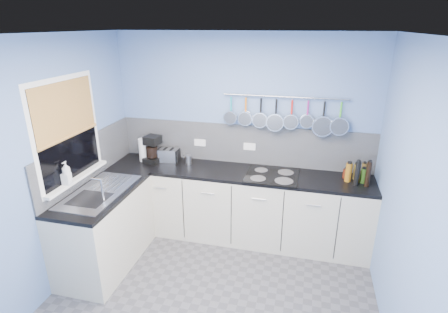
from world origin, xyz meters
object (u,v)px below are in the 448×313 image
at_px(toaster, 169,155).
at_px(hob, 272,176).
at_px(coffee_maker, 152,149).
at_px(soap_bottle_b, 66,176).
at_px(canister, 188,160).
at_px(soap_bottle_a, 67,173).
at_px(paper_towel, 144,150).

xyz_separation_m(toaster, hob, (1.36, -0.17, -0.07)).
bearing_deg(coffee_maker, soap_bottle_b, -100.49).
xyz_separation_m(coffee_maker, canister, (0.47, 0.03, -0.11)).
bearing_deg(soap_bottle_a, coffee_maker, 69.43).
distance_m(soap_bottle_a, canister, 1.46).
relative_size(coffee_maker, canister, 2.96).
bearing_deg(canister, hob, -6.65).
bearing_deg(coffee_maker, soap_bottle_a, -100.71).
height_order(canister, hob, canister).
bearing_deg(soap_bottle_b, canister, 52.52).
bearing_deg(soap_bottle_b, toaster, 63.17).
bearing_deg(paper_towel, toaster, 10.50).
bearing_deg(hob, coffee_maker, 176.59).
distance_m(paper_towel, canister, 0.60).
distance_m(soap_bottle_a, soap_bottle_b, 0.04).
distance_m(coffee_maker, toaster, 0.22).
bearing_deg(canister, paper_towel, -178.24).
height_order(toaster, hob, toaster).
bearing_deg(toaster, paper_towel, -178.50).
bearing_deg(toaster, hob, -15.96).
bearing_deg(soap_bottle_b, hob, 27.71).
bearing_deg(toaster, coffee_maker, -167.75).
bearing_deg(toaster, soap_bottle_a, -126.08).
relative_size(paper_towel, coffee_maker, 0.87).
relative_size(canister, hob, 0.19).
relative_size(soap_bottle_a, canister, 2.08).
relative_size(soap_bottle_b, toaster, 0.68).
height_order(soap_bottle_a, hob, soap_bottle_a).
bearing_deg(hob, canister, 173.35).
height_order(soap_bottle_b, canister, soap_bottle_b).
xyz_separation_m(soap_bottle_a, coffee_maker, (0.42, 1.11, -0.10)).
distance_m(paper_towel, toaster, 0.33).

